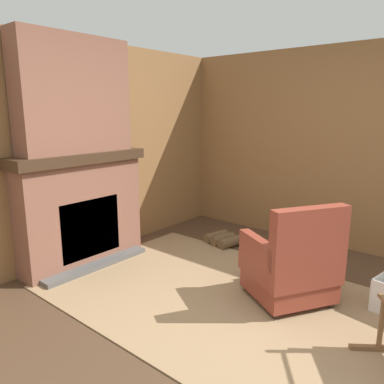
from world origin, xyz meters
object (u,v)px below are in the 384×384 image
(armchair, at_px, (292,266))
(decorative_plate_on_mantel, at_px, (77,140))
(storage_case, at_px, (115,142))
(firewood_stack, at_px, (223,239))
(oil_lamp_vase, at_px, (59,145))

(armchair, relative_size, decorative_plate_on_mantel, 3.49)
(armchair, distance_m, storage_case, 2.46)
(firewood_stack, xyz_separation_m, storage_case, (-0.91, -0.97, 1.27))
(storage_case, xyz_separation_m, decorative_plate_on_mantel, (-0.02, -0.50, 0.06))
(firewood_stack, bearing_deg, storage_case, -133.27)
(oil_lamp_vase, distance_m, decorative_plate_on_mantel, 0.23)
(oil_lamp_vase, bearing_deg, firewood_stack, 61.74)
(oil_lamp_vase, distance_m, storage_case, 0.73)
(firewood_stack, bearing_deg, oil_lamp_vase, -118.26)
(decorative_plate_on_mantel, bearing_deg, storage_case, 87.71)
(armchair, relative_size, storage_case, 4.43)
(storage_case, bearing_deg, oil_lamp_vase, -90.01)
(firewood_stack, distance_m, oil_lamp_vase, 2.32)
(firewood_stack, xyz_separation_m, oil_lamp_vase, (-0.91, -1.70, 1.29))
(firewood_stack, bearing_deg, armchair, -31.84)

